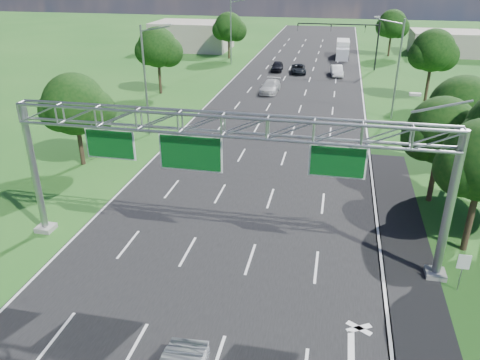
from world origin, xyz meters
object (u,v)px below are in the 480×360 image
(sign_gantry, at_px, (225,136))
(box_truck, at_px, (343,49))
(regulatory_sign, at_px, (463,265))
(traffic_signal, at_px, (354,35))

(sign_gantry, bearing_deg, box_truck, 84.85)
(regulatory_sign, xyz_separation_m, box_truck, (-6.38, 64.11, -0.16))
(regulatory_sign, bearing_deg, sign_gantry, 175.17)
(regulatory_sign, bearing_deg, box_truck, 95.68)
(traffic_signal, bearing_deg, box_truck, 98.22)
(sign_gantry, bearing_deg, regulatory_sign, -4.83)
(traffic_signal, bearing_deg, sign_gantry, -97.68)
(traffic_signal, xyz_separation_m, box_truck, (-1.46, 10.09, -3.82))
(sign_gantry, height_order, regulatory_sign, sign_gantry)
(regulatory_sign, bearing_deg, traffic_signal, 95.20)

